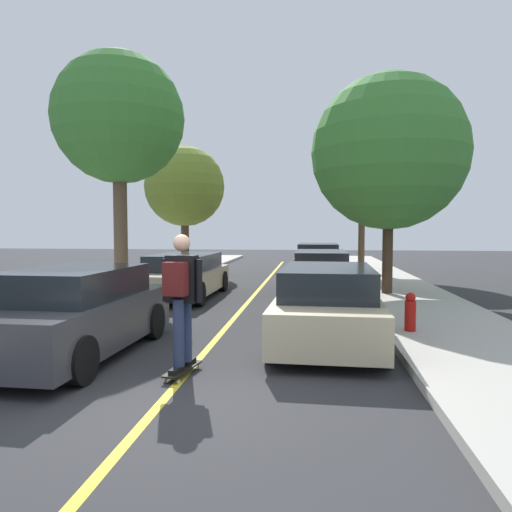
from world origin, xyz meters
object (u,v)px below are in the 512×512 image
(skateboarder, at_px, (181,293))
(skateboard, at_px, (183,369))
(parked_car_left_near, at_px, (184,276))
(parked_car_right_near, at_px, (321,272))
(street_tree_right_near, at_px, (363,148))
(fire_hydrant, at_px, (410,312))
(parked_car_left_nearest, at_px, (74,313))
(street_tree_left_nearest, at_px, (119,119))
(street_tree_right_nearest, at_px, (389,153))
(parked_car_right_nearest, at_px, (327,304))
(street_tree_left_near, at_px, (185,187))
(parked_car_right_far, at_px, (318,260))

(skateboarder, bearing_deg, skateboard, 80.51)
(parked_car_left_near, relative_size, parked_car_right_near, 0.97)
(street_tree_right_near, bearing_deg, fire_hydrant, -91.80)
(parked_car_left_near, height_order, fire_hydrant, parked_car_left_near)
(parked_car_left_nearest, bearing_deg, street_tree_left_nearest, 106.26)
(street_tree_right_nearest, height_order, fire_hydrant, street_tree_right_nearest)
(parked_car_right_nearest, height_order, street_tree_right_near, street_tree_right_near)
(street_tree_right_near, bearing_deg, street_tree_left_near, -176.10)
(parked_car_right_near, distance_m, skateboarder, 9.00)
(street_tree_right_near, bearing_deg, street_tree_right_nearest, -90.00)
(parked_car_left_nearest, bearing_deg, parked_car_right_nearest, 21.06)
(street_tree_left_nearest, relative_size, street_tree_right_nearest, 1.12)
(parked_car_right_nearest, bearing_deg, street_tree_right_near, 81.52)
(parked_car_left_near, bearing_deg, parked_car_left_nearest, -90.00)
(fire_hydrant, distance_m, skateboarder, 4.46)
(street_tree_left_nearest, height_order, street_tree_right_near, street_tree_right_near)
(parked_car_right_far, bearing_deg, street_tree_left_near, 178.10)
(parked_car_left_near, xyz_separation_m, skateboarder, (1.96, -7.29, 0.51))
(street_tree_right_near, distance_m, skateboard, 16.42)
(skateboard, bearing_deg, street_tree_left_nearest, 117.93)
(parked_car_right_near, bearing_deg, street_tree_left_nearest, -166.14)
(street_tree_left_nearest, bearing_deg, parked_car_right_nearest, -40.10)
(parked_car_left_near, bearing_deg, skateboarder, -74.95)
(parked_car_left_nearest, relative_size, parked_car_right_near, 0.88)
(street_tree_left_near, bearing_deg, parked_car_left_near, -75.33)
(parked_car_left_near, bearing_deg, parked_car_right_near, 20.16)
(parked_car_left_near, distance_m, street_tree_right_nearest, 6.87)
(skateboard, bearing_deg, parked_car_right_near, 76.97)
(parked_car_left_near, height_order, parked_car_right_nearest, parked_car_right_nearest)
(parked_car_left_near, relative_size, street_tree_left_near, 0.81)
(street_tree_right_nearest, bearing_deg, street_tree_left_nearest, -176.09)
(street_tree_left_nearest, bearing_deg, parked_car_right_far, 50.03)
(street_tree_right_near, height_order, skateboarder, street_tree_right_near)
(parked_car_right_near, bearing_deg, parked_car_right_far, 90.00)
(street_tree_left_near, height_order, street_tree_right_near, street_tree_right_near)
(parked_car_left_nearest, xyz_separation_m, street_tree_right_near, (5.88, 14.22, 4.79))
(street_tree_left_nearest, distance_m, fire_hydrant, 9.91)
(street_tree_left_nearest, bearing_deg, skateboarder, -62.21)
(street_tree_left_nearest, bearing_deg, street_tree_left_near, 90.00)
(fire_hydrant, relative_size, skateboard, 0.81)
(parked_car_right_nearest, height_order, skateboarder, skateboarder)
(parked_car_left_nearest, xyz_separation_m, skateboarder, (1.96, -0.83, 0.46))
(parked_car_left_near, height_order, street_tree_left_nearest, street_tree_left_nearest)
(parked_car_right_nearest, bearing_deg, parked_car_left_nearest, -158.94)
(street_tree_right_nearest, bearing_deg, street_tree_right_near, 90.00)
(parked_car_right_near, xyz_separation_m, skateboard, (-2.02, -8.72, -0.56))
(street_tree_left_near, xyz_separation_m, skateboarder, (3.85, -14.51, -2.72))
(parked_car_left_nearest, xyz_separation_m, parked_car_left_near, (0.00, 6.47, -0.05))
(parked_car_right_far, bearing_deg, parked_car_right_nearest, -90.01)
(parked_car_left_nearest, height_order, fire_hydrant, parked_car_left_nearest)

